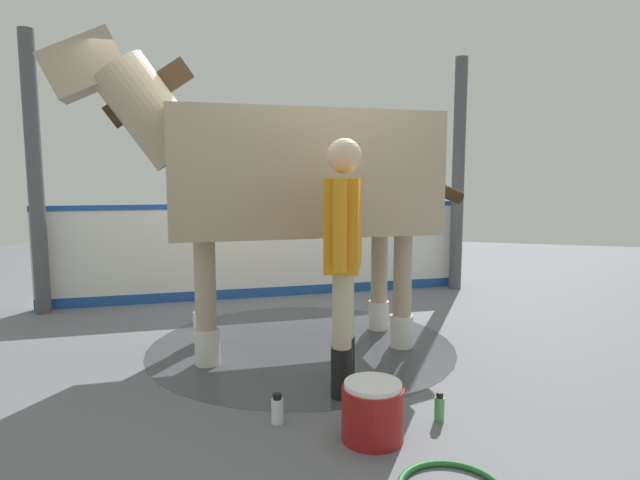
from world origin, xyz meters
TOP-DOWN VIEW (x-y plane):
  - ground_plane at (0.00, 0.00)m, footprint 16.00×16.00m
  - wet_patch at (-0.09, 0.11)m, footprint 2.70×2.70m
  - barrier_wall at (0.87, -1.60)m, footprint 4.66×2.68m
  - roof_post_near at (2.98, -0.22)m, footprint 0.16×0.16m
  - roof_post_far at (-1.40, -2.69)m, footprint 0.16×0.16m
  - horse at (0.01, 0.16)m, footprint 3.19×2.08m
  - handler at (-0.66, 0.99)m, footprint 0.28×0.69m
  - wash_bucket at (-0.96, 1.62)m, footprint 0.36×0.36m
  - bottle_shampoo at (-0.37, 1.57)m, footprint 0.07×0.07m
  - bottle_spray at (-1.33, 1.29)m, footprint 0.06×0.06m

SIDE VIEW (x-z plane):
  - ground_plane at x=0.00m, z-range -0.02..0.00m
  - wet_patch at x=-0.09m, z-range 0.00..0.00m
  - bottle_spray at x=-1.33m, z-range -0.01..0.18m
  - bottle_shampoo at x=-0.37m, z-range -0.01..0.18m
  - wash_bucket at x=-0.96m, z-range 0.00..0.34m
  - barrier_wall at x=0.87m, z-range -0.04..1.13m
  - handler at x=-0.66m, z-range 0.14..1.89m
  - horse at x=0.01m, z-range 0.20..2.81m
  - roof_post_near at x=2.98m, z-range 0.00..3.02m
  - roof_post_far at x=-1.40m, z-range 0.00..3.02m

